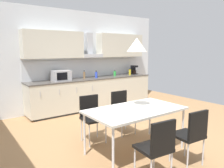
{
  "coord_description": "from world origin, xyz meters",
  "views": [
    {
      "loc": [
        -2.53,
        -3.03,
        1.73
      ],
      "look_at": [
        0.2,
        0.72,
        1.0
      ],
      "focal_mm": 35.0,
      "sensor_mm": 36.0,
      "label": 1
    }
  ],
  "objects_px": {
    "bottle_green": "(115,73)",
    "chair_far_left": "(91,114)",
    "bottle_brown": "(84,75)",
    "pendant_lamp": "(137,45)",
    "chair_near_right": "(192,132)",
    "microwave": "(61,76)",
    "bottle_blue": "(96,75)",
    "chair_near_left": "(158,145)",
    "chair_far_right": "(122,108)",
    "coffee_maker": "(134,70)",
    "dining_table": "(136,111)",
    "bottle_yellow": "(130,72)"
  },
  "relations": [
    {
      "from": "chair_near_left",
      "to": "pendant_lamp",
      "type": "height_order",
      "value": "pendant_lamp"
    },
    {
      "from": "bottle_brown",
      "to": "bottle_blue",
      "type": "bearing_deg",
      "value": -4.93
    },
    {
      "from": "bottle_blue",
      "to": "chair_far_left",
      "type": "xyz_separation_m",
      "value": [
        -1.36,
        -2.0,
        -0.47
      ]
    },
    {
      "from": "bottle_blue",
      "to": "chair_far_left",
      "type": "height_order",
      "value": "bottle_blue"
    },
    {
      "from": "bottle_blue",
      "to": "bottle_green",
      "type": "xyz_separation_m",
      "value": [
        0.76,
        0.1,
        -0.02
      ]
    },
    {
      "from": "chair_far_left",
      "to": "bottle_yellow",
      "type": "bearing_deg",
      "value": 36.87
    },
    {
      "from": "chair_near_right",
      "to": "bottle_brown",
      "type": "bearing_deg",
      "value": 86.03
    },
    {
      "from": "microwave",
      "to": "coffee_maker",
      "type": "distance_m",
      "value": 2.63
    },
    {
      "from": "chair_near_right",
      "to": "chair_near_left",
      "type": "height_order",
      "value": "same"
    },
    {
      "from": "microwave",
      "to": "chair_far_right",
      "type": "bearing_deg",
      "value": -77.53
    },
    {
      "from": "bottle_brown",
      "to": "chair_near_right",
      "type": "height_order",
      "value": "bottle_brown"
    },
    {
      "from": "bottle_brown",
      "to": "chair_near_left",
      "type": "xyz_separation_m",
      "value": [
        -0.99,
        -3.71,
        -0.48
      ]
    },
    {
      "from": "dining_table",
      "to": "pendant_lamp",
      "type": "bearing_deg",
      "value": -126.87
    },
    {
      "from": "microwave",
      "to": "bottle_yellow",
      "type": "height_order",
      "value": "microwave"
    },
    {
      "from": "bottle_green",
      "to": "chair_near_left",
      "type": "xyz_separation_m",
      "value": [
        -2.13,
        -3.78,
        -0.45
      ]
    },
    {
      "from": "bottle_yellow",
      "to": "chair_far_left",
      "type": "height_order",
      "value": "bottle_yellow"
    },
    {
      "from": "bottle_brown",
      "to": "pendant_lamp",
      "type": "height_order",
      "value": "pendant_lamp"
    },
    {
      "from": "coffee_maker",
      "to": "chair_far_right",
      "type": "bearing_deg",
      "value": -136.29
    },
    {
      "from": "chair_far_left",
      "to": "pendant_lamp",
      "type": "distance_m",
      "value": 1.57
    },
    {
      "from": "bottle_brown",
      "to": "chair_far_right",
      "type": "relative_size",
      "value": 0.28
    },
    {
      "from": "bottle_blue",
      "to": "microwave",
      "type": "bearing_deg",
      "value": 177.44
    },
    {
      "from": "bottle_yellow",
      "to": "chair_near_right",
      "type": "height_order",
      "value": "bottle_yellow"
    },
    {
      "from": "bottle_green",
      "to": "chair_far_right",
      "type": "bearing_deg",
      "value": -123.43
    },
    {
      "from": "coffee_maker",
      "to": "bottle_blue",
      "type": "bearing_deg",
      "value": -177.23
    },
    {
      "from": "chair_near_right",
      "to": "chair_near_left",
      "type": "bearing_deg",
      "value": 179.99
    },
    {
      "from": "chair_near_right",
      "to": "pendant_lamp",
      "type": "xyz_separation_m",
      "value": [
        -0.36,
        0.84,
        1.28
      ]
    },
    {
      "from": "bottle_blue",
      "to": "chair_near_right",
      "type": "distance_m",
      "value": 3.76
    },
    {
      "from": "bottle_brown",
      "to": "chair_near_left",
      "type": "bearing_deg",
      "value": -105.0
    },
    {
      "from": "chair_far_left",
      "to": "chair_far_right",
      "type": "xyz_separation_m",
      "value": [
        0.73,
        0.0,
        0.0
      ]
    },
    {
      "from": "bottle_yellow",
      "to": "chair_far_left",
      "type": "xyz_separation_m",
      "value": [
        -2.67,
        -2.0,
        -0.47
      ]
    },
    {
      "from": "bottle_green",
      "to": "chair_far_left",
      "type": "height_order",
      "value": "bottle_green"
    },
    {
      "from": "coffee_maker",
      "to": "dining_table",
      "type": "relative_size",
      "value": 0.18
    },
    {
      "from": "microwave",
      "to": "bottle_brown",
      "type": "distance_m",
      "value": 0.7
    },
    {
      "from": "chair_far_right",
      "to": "microwave",
      "type": "bearing_deg",
      "value": 102.47
    },
    {
      "from": "coffee_maker",
      "to": "bottle_blue",
      "type": "relative_size",
      "value": 1.36
    },
    {
      "from": "pendant_lamp",
      "to": "microwave",
      "type": "bearing_deg",
      "value": 91.61
    },
    {
      "from": "chair_near_right",
      "to": "chair_near_left",
      "type": "xyz_separation_m",
      "value": [
        -0.74,
        0.0,
        0.0
      ]
    },
    {
      "from": "bottle_brown",
      "to": "pendant_lamp",
      "type": "distance_m",
      "value": 3.05
    },
    {
      "from": "bottle_green",
      "to": "microwave",
      "type": "bearing_deg",
      "value": -178.49
    },
    {
      "from": "coffee_maker",
      "to": "chair_near_right",
      "type": "height_order",
      "value": "coffee_maker"
    },
    {
      "from": "chair_near_right",
      "to": "chair_far_right",
      "type": "height_order",
      "value": "same"
    },
    {
      "from": "bottle_yellow",
      "to": "dining_table",
      "type": "xyz_separation_m",
      "value": [
        -2.31,
        -2.84,
        -0.29
      ]
    },
    {
      "from": "bottle_yellow",
      "to": "bottle_green",
      "type": "relative_size",
      "value": 1.2
    },
    {
      "from": "chair_far_left",
      "to": "dining_table",
      "type": "bearing_deg",
      "value": -66.62
    },
    {
      "from": "bottle_blue",
      "to": "chair_near_left",
      "type": "height_order",
      "value": "bottle_blue"
    },
    {
      "from": "microwave",
      "to": "chair_far_left",
      "type": "relative_size",
      "value": 0.55
    },
    {
      "from": "microwave",
      "to": "chair_near_left",
      "type": "distance_m",
      "value": 3.77
    },
    {
      "from": "coffee_maker",
      "to": "chair_far_right",
      "type": "distance_m",
      "value": 3.05
    },
    {
      "from": "chair_far_left",
      "to": "chair_near_left",
      "type": "xyz_separation_m",
      "value": [
        -0.01,
        -1.68,
        0.0
      ]
    },
    {
      "from": "bottle_brown",
      "to": "pendant_lamp",
      "type": "bearing_deg",
      "value": -102.14
    }
  ]
}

